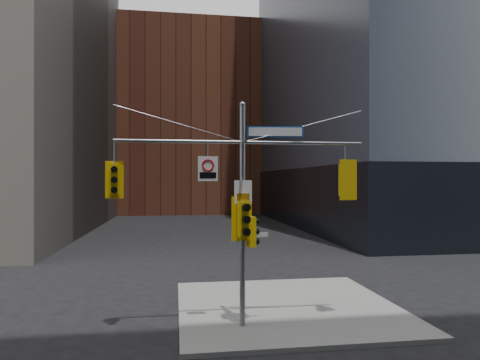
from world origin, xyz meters
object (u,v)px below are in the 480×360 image
object	(u,v)px
traffic_light_east_arm	(345,180)
traffic_light_pole_side	(252,232)
traffic_light_pole_front	(244,219)
regulatory_sign_arm	(208,168)
traffic_light_west_arm	(114,180)
signal_assembly	(242,192)
street_sign_blade	(275,132)

from	to	relation	value
traffic_light_east_arm	traffic_light_pole_side	bearing A→B (deg)	-11.79
traffic_light_pole_side	traffic_light_east_arm	bearing A→B (deg)	-105.03
traffic_light_pole_front	regulatory_sign_arm	size ratio (longest dim) A/B	1.79
traffic_light_west_arm	traffic_light_pole_front	bearing A→B (deg)	-11.00
regulatory_sign_arm	signal_assembly	bearing A→B (deg)	-0.22
street_sign_blade	traffic_light_west_arm	bearing A→B (deg)	-173.09
traffic_light_pole_side	traffic_light_pole_front	distance (m)	0.61
signal_assembly	traffic_light_pole_side	size ratio (longest dim) A/B	8.32
street_sign_blade	traffic_light_pole_side	bearing A→B (deg)	-174.05
regulatory_sign_arm	street_sign_blade	bearing A→B (deg)	-0.64
regulatory_sign_arm	traffic_light_east_arm	bearing A→B (deg)	-1.00
street_sign_blade	traffic_light_east_arm	bearing A→B (deg)	6.96
signal_assembly	traffic_light_west_arm	world-z (taller)	signal_assembly
traffic_light_east_arm	traffic_light_west_arm	bearing A→B (deg)	-11.58
traffic_light_west_arm	street_sign_blade	xyz separation A→B (m)	(5.03, -0.01, 1.55)
traffic_light_pole_front	traffic_light_west_arm	bearing A→B (deg)	164.15
traffic_light_pole_side	signal_assembly	bearing A→B (deg)	78.39
traffic_light_west_arm	street_sign_blade	distance (m)	5.27
traffic_light_west_arm	street_sign_blade	bearing A→B (deg)	-7.08
traffic_light_east_arm	traffic_light_pole_front	xyz separation A→B (m)	(-3.44, -0.27, -1.23)
signal_assembly	traffic_light_east_arm	bearing A→B (deg)	0.01
traffic_light_west_arm	signal_assembly	bearing A→B (deg)	-7.15
regulatory_sign_arm	traffic_light_pole_front	bearing A→B (deg)	-13.83
traffic_light_pole_front	street_sign_blade	distance (m)	2.99
traffic_light_east_arm	street_sign_blade	size ratio (longest dim) A/B	0.73
traffic_light_pole_front	signal_assembly	bearing A→B (deg)	77.88
traffic_light_pole_front	regulatory_sign_arm	world-z (taller)	regulatory_sign_arm
signal_assembly	traffic_light_pole_side	xyz separation A→B (m)	(0.32, 0.02, -1.28)
signal_assembly	regulatory_sign_arm	bearing A→B (deg)	-178.95
traffic_light_pole_front	traffic_light_east_arm	bearing A→B (deg)	-7.39
traffic_light_west_arm	regulatory_sign_arm	bearing A→B (deg)	-7.63
signal_assembly	regulatory_sign_arm	size ratio (longest dim) A/B	10.22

